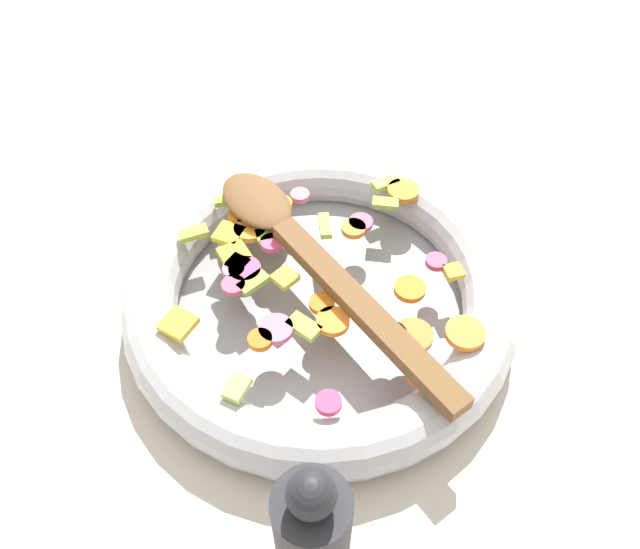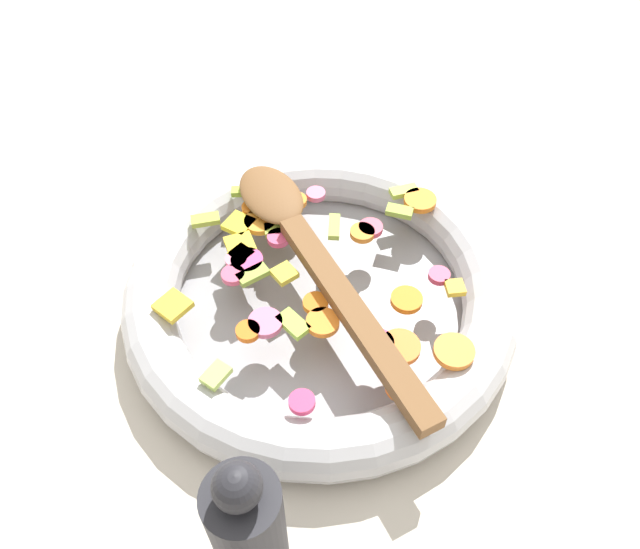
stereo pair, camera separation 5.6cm
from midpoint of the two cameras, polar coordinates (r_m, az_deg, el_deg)
ground_plane at (r=0.60m, az=2.68°, el=-3.21°), size 4.00×4.00×0.00m
skillet at (r=0.59m, az=2.75°, el=-1.92°), size 0.37×0.37×0.05m
chopped_vegetables at (r=0.56m, az=2.56°, el=-0.01°), size 0.26×0.28×0.01m
wooden_spoon at (r=0.57m, az=1.87°, el=2.11°), size 0.31×0.18×0.01m
pepper_mill at (r=0.42m, az=-2.14°, el=-23.40°), size 0.05×0.05×0.18m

